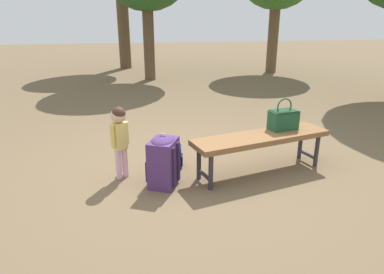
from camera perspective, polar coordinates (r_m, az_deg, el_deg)
The scene contains 6 objects.
ground_plane at distance 4.05m, azimuth 0.11°, elevation -5.44°, with size 40.00×40.00×0.00m, color brown.
park_bench at distance 3.92m, azimuth 11.33°, elevation -0.46°, with size 1.65×0.78×0.45m.
handbag at distance 4.12m, azimuth 14.80°, elevation 2.92°, with size 0.35×0.24×0.37m.
child_standing at distance 3.75m, azimuth -11.84°, elevation 0.85°, with size 0.19×0.17×0.81m.
backpack_large at distance 3.61m, azimuth -4.73°, elevation -3.74°, with size 0.38×0.42×0.58m.
backpack_small at distance 4.07m, azimuth -2.70°, elevation -2.99°, with size 0.18×0.20×0.30m.
Camera 1 is at (0.68, 3.61, 1.70)m, focal length 32.41 mm.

